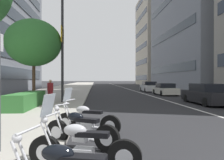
# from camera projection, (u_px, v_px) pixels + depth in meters

# --- Properties ---
(sidewalk_right_plaza) EXTENTS (160.00, 8.52, 0.15)m
(sidewalk_right_plaza) POSITION_uv_depth(u_px,v_px,m) (62.00, 90.00, 32.69)
(sidewalk_right_plaza) COLOR #A39E93
(sidewalk_right_plaza) RESTS_ON ground
(lane_centre_stripe) EXTENTS (110.00, 0.16, 0.01)m
(lane_centre_stripe) POSITION_uv_depth(u_px,v_px,m) (129.00, 89.00, 38.52)
(lane_centre_stripe) COLOR silver
(lane_centre_stripe) RESTS_ON ground
(motorcycle_second_in_row) EXTENTS (0.81, 2.20, 1.49)m
(motorcycle_second_in_row) POSITION_uv_depth(u_px,v_px,m) (81.00, 148.00, 4.20)
(motorcycle_second_in_row) COLOR black
(motorcycle_second_in_row) RESTS_ON ground
(motorcycle_under_tarp) EXTENTS (1.18, 1.96, 1.11)m
(motorcycle_under_tarp) POSITION_uv_depth(u_px,v_px,m) (80.00, 131.00, 5.63)
(motorcycle_under_tarp) COLOR black
(motorcycle_under_tarp) RESTS_ON ground
(motorcycle_far_end_row) EXTENTS (1.01, 2.10, 1.49)m
(motorcycle_far_end_row) POSITION_uv_depth(u_px,v_px,m) (86.00, 120.00, 7.03)
(motorcycle_far_end_row) COLOR black
(motorcycle_far_end_row) RESTS_ON ground
(car_mid_block_traffic) EXTENTS (4.61, 1.82, 1.47)m
(car_mid_block_traffic) POSITION_uv_depth(u_px,v_px,m) (206.00, 94.00, 15.41)
(car_mid_block_traffic) COLOR black
(car_mid_block_traffic) RESTS_ON ground
(car_following_behind) EXTENTS (4.26, 1.88, 1.32)m
(car_following_behind) POSITION_uv_depth(u_px,v_px,m) (165.00, 90.00, 24.33)
(car_following_behind) COLOR beige
(car_following_behind) RESTS_ON ground
(car_approaching_light) EXTENTS (4.55, 1.91, 1.45)m
(car_approaching_light) POSITION_uv_depth(u_px,v_px,m) (149.00, 87.00, 30.89)
(car_approaching_light) COLOR silver
(car_approaching_light) RESTS_ON ground
(street_lamp_with_banners) EXTENTS (1.26, 1.99, 7.83)m
(street_lamp_with_banners) POSITION_uv_depth(u_px,v_px,m) (66.00, 36.00, 15.44)
(street_lamp_with_banners) COLOR #232326
(street_lamp_with_banners) RESTS_ON sidewalk_right_plaza
(clipped_hedge_bed) EXTENTS (4.56, 1.10, 0.85)m
(clipped_hedge_bed) POSITION_uv_depth(u_px,v_px,m) (27.00, 100.00, 12.55)
(clipped_hedge_bed) COLOR #337033
(clipped_hedge_bed) RESTS_ON sidewalk_right_plaza
(street_tree_near_plaza_corner) EXTENTS (3.87, 3.87, 5.84)m
(street_tree_near_plaza_corner) POSITION_uv_depth(u_px,v_px,m) (34.00, 43.00, 15.29)
(street_tree_near_plaza_corner) COLOR #473323
(street_tree_near_plaza_corner) RESTS_ON sidewalk_right_plaza
(pedestrian_on_plaza) EXTENTS (0.47, 0.46, 1.59)m
(pedestrian_on_plaza) POSITION_uv_depth(u_px,v_px,m) (50.00, 91.00, 15.63)
(pedestrian_on_plaza) COLOR maroon
(pedestrian_on_plaza) RESTS_ON sidewalk_right_plaza
(office_tower_far_left_down_avenue) EXTENTS (18.33, 17.23, 28.32)m
(office_tower_far_left_down_avenue) POSITION_uv_depth(u_px,v_px,m) (167.00, 41.00, 70.41)
(office_tower_far_left_down_avenue) COLOR beige
(office_tower_far_left_down_avenue) RESTS_ON ground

